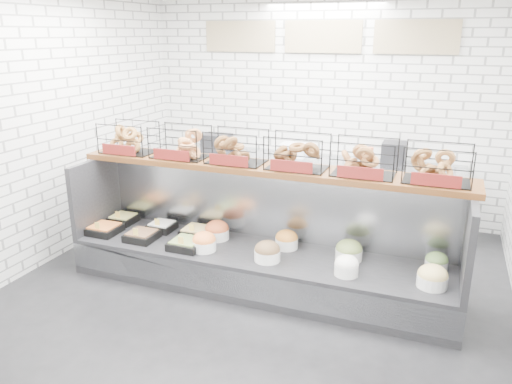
% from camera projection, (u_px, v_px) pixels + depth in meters
% --- Properties ---
extents(ground, '(5.50, 5.50, 0.00)m').
position_uv_depth(ground, '(248.00, 299.00, 5.01)').
color(ground, black).
rests_on(ground, ground).
extents(room_shell, '(5.02, 5.51, 3.01)m').
position_uv_depth(room_shell, '(269.00, 85.00, 4.92)').
color(room_shell, silver).
rests_on(room_shell, ground).
extents(display_case, '(4.00, 0.90, 1.20)m').
position_uv_depth(display_case, '(260.00, 255.00, 5.22)').
color(display_case, black).
rests_on(display_case, ground).
extents(bagel_shelf, '(4.10, 0.50, 0.40)m').
position_uv_depth(bagel_shelf, '(266.00, 153.00, 5.05)').
color(bagel_shelf, '#43230E').
rests_on(bagel_shelf, display_case).
extents(prep_counter, '(4.00, 0.60, 1.20)m').
position_uv_depth(prep_counter, '(311.00, 187.00, 7.03)').
color(prep_counter, '#93969B').
rests_on(prep_counter, ground).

